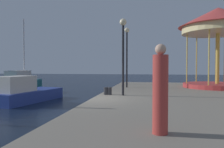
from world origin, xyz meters
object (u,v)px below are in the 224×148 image
Objects in this scene: bollard_south at (106,91)px; lamp_post_near_edge at (123,43)px; carousel at (218,28)px; person_mid_promenade at (160,92)px; motorboat_blue at (24,93)px; sailboat_teal at (19,84)px; bollard_center at (109,91)px; lamp_post_mid_promenade at (127,47)px.

lamp_post_near_edge is at bearing -8.94° from bollard_south.
person_mid_promenade is at bearing -111.48° from carousel.
carousel reaches higher than motorboat_blue.
bollard_south is at bearing 111.29° from person_mid_promenade.
person_mid_promenade is (8.24, -7.95, 1.11)m from motorboat_blue.
sailboat_teal reaches higher than bollard_center.
sailboat_teal is 10.69m from lamp_post_mid_promenade.
sailboat_teal is 12.59m from lamp_post_near_edge.
person_mid_promenade reaches higher than bollard_center.
carousel is at bearing 68.52° from person_mid_promenade.
sailboat_teal reaches higher than lamp_post_mid_promenade.
motorboat_blue is 6.22m from sailboat_teal.
lamp_post_mid_promenade is at bearing 81.38° from bollard_south.
carousel is (12.86, 3.80, 4.50)m from motorboat_blue.
motorboat_blue is 13.20× the size of bollard_center.
bollard_south is at bearing 171.06° from lamp_post_near_edge.
bollard_south is at bearing -143.47° from carousel.
motorboat_blue is 0.92× the size of carousel.
person_mid_promenade is at bearing -80.36° from lamp_post_mid_promenade.
bollard_center is 0.20× the size of person_mid_promenade.
lamp_post_mid_promenade is (-6.47, -0.88, -1.35)m from carousel.
motorboat_blue is 7.70m from lamp_post_mid_promenade.
carousel is at bearing 36.53° from bollard_south.
carousel is 2.91× the size of person_mid_promenade.
lamp_post_near_edge is at bearing -86.64° from lamp_post_mid_promenade.
motorboat_blue is at bearing -155.46° from lamp_post_mid_promenade.
bollard_south is (-0.94, 0.15, -2.56)m from lamp_post_near_edge.
lamp_post_mid_promenade is 2.20× the size of person_mid_promenade.
lamp_post_mid_promenade is at bearing 83.86° from bollard_center.
bollard_center is at bearing -142.67° from carousel.
lamp_post_mid_promenade reaches higher than bollard_south.
lamp_post_mid_promenade is at bearing 99.64° from person_mid_promenade.
carousel is 9.66m from bollard_center.
lamp_post_near_edge is (10.31, -6.68, 2.79)m from sailboat_teal.
person_mid_promenade is (1.85, -10.87, -2.04)m from lamp_post_mid_promenade.
lamp_post_near_edge reaches higher than motorboat_blue.
lamp_post_near_edge is (6.66, -1.64, 2.93)m from motorboat_blue.
bollard_center is 1.00× the size of bollard_south.
motorboat_blue is 13.20× the size of bollard_south.
sailboat_teal reaches higher than motorboat_blue.
motorboat_blue is 0.77× the size of sailboat_teal.
person_mid_promenade is (2.32, -6.45, 0.73)m from bollard_center.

